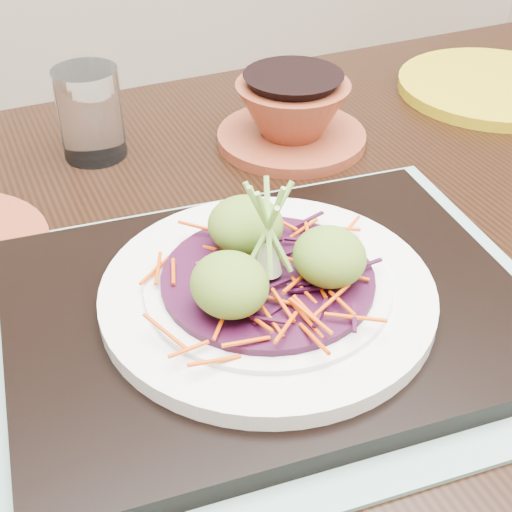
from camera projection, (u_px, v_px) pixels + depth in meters
name	position (u px, v px, depth m)	size (l,w,h in m)	color
dining_table	(271.00, 379.00, 0.61)	(1.23, 0.82, 0.77)	black
placemat	(267.00, 319.00, 0.52)	(0.42, 0.33, 0.00)	gray
serving_tray	(267.00, 309.00, 0.51)	(0.36, 0.27, 0.02)	black
white_plate	(268.00, 291.00, 0.50)	(0.24, 0.24, 0.02)	silver
cabbage_bed	(268.00, 278.00, 0.49)	(0.15, 0.15, 0.01)	#370B27
carrot_julienne	(268.00, 270.00, 0.49)	(0.18, 0.18, 0.01)	#CA4003
guacamole_scoops	(268.00, 254.00, 0.48)	(0.13, 0.11, 0.04)	#567B25
scallion_garnish	(268.00, 232.00, 0.47)	(0.05, 0.05, 0.08)	#7AB448
water_glass	(90.00, 114.00, 0.69)	(0.06, 0.06, 0.09)	white
terracotta_bowl_set	(292.00, 117.00, 0.72)	(0.19, 0.19, 0.06)	maroon
yellow_plate	(492.00, 87.00, 0.84)	(0.22, 0.22, 0.01)	#A68F12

